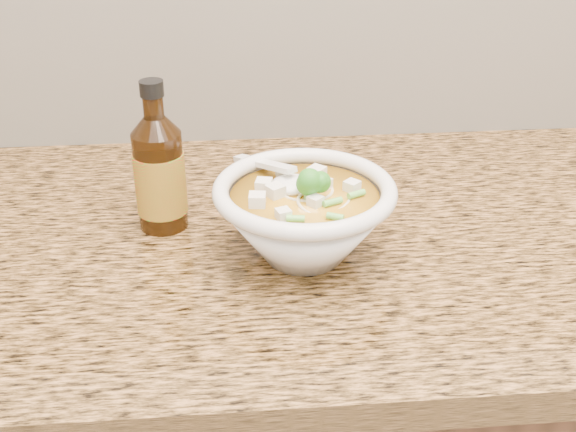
{
  "coord_description": "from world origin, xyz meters",
  "views": [
    {
      "loc": [
        -0.28,
        0.84,
        1.38
      ],
      "look_at": [
        -0.21,
        1.6,
        0.96
      ],
      "focal_mm": 45.0,
      "sensor_mm": 36.0,
      "label": 1
    }
  ],
  "objects": [
    {
      "name": "hot_sauce_bottle",
      "position": [
        -0.37,
        1.69,
        0.98
      ],
      "size": [
        0.07,
        0.07,
        0.2
      ],
      "rotation": [
        0.0,
        0.0,
        -0.01
      ],
      "color": "#331A06",
      "rests_on": "counter_slab"
    },
    {
      "name": "counter_slab",
      "position": [
        0.0,
        1.68,
        0.88
      ],
      "size": [
        4.0,
        0.68,
        0.04
      ],
      "primitive_type": "cube",
      "color": "#9C6939",
      "rests_on": "cabinet"
    },
    {
      "name": "soup_bowl",
      "position": [
        -0.19,
        1.6,
        0.95
      ],
      "size": [
        0.22,
        0.23,
        0.12
      ],
      "rotation": [
        0.0,
        0.0,
        0.23
      ],
      "color": "silver",
      "rests_on": "counter_slab"
    }
  ]
}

